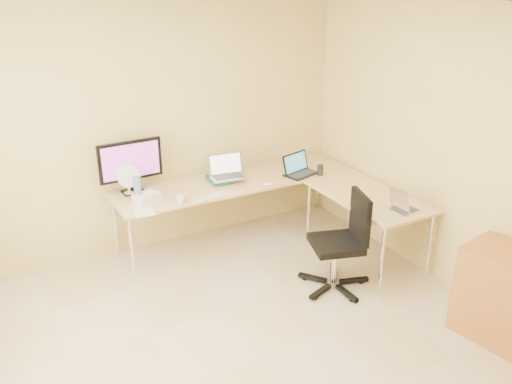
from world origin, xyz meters
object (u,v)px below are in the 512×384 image
desk_main (237,211)px  desk_return (365,228)px  water_bottle (138,189)px  laptop_return (406,200)px  desk_fan (128,181)px  mug (181,200)px  monitor (131,167)px  office_chair (336,240)px  laptop_black (301,165)px  laptop_center (228,167)px  cabinet (499,296)px  keyboard (210,197)px

desk_main → desk_return: size_ratio=2.04×
water_bottle → laptop_return: (2.14, -1.39, -0.03)m
desk_return → desk_fan: bearing=150.9°
mug → laptop_return: laptop_return is taller
monitor → office_chair: monitor is taller
desk_return → water_bottle: size_ratio=5.02×
laptop_black → laptop_return: bearing=-91.1°
office_chair → laptop_center: bearing=127.9°
mug → cabinet: 2.93m
laptop_center → laptop_return: laptop_center is taller
laptop_return → desk_return: bearing=3.3°
monitor → keyboard: size_ratio=1.74×
keyboard → laptop_return: (1.49, -1.15, 0.09)m
keyboard → office_chair: size_ratio=0.39×
monitor → desk_main: bearing=-12.9°
desk_return → water_bottle: (-2.08, 0.94, 0.49)m
monitor → laptop_black: 1.83m
desk_main → keyboard: bearing=-146.5°
desk_main → laptop_center: 0.54m
keyboard → office_chair: office_chair is taller
water_bottle → cabinet: 3.34m
mug → cabinet: (1.88, -2.21, -0.41)m
desk_main → desk_fan: desk_fan is taller
mug → laptop_black: bearing=4.3°
desk_main → monitor: 1.27m
laptop_black → water_bottle: 1.80m
water_bottle → desk_fan: (-0.03, 0.23, 0.02)m
desk_return → office_chair: 0.67m
mug → water_bottle: bearing=145.4°
laptop_center → keyboard: 0.49m
monitor → water_bottle: 0.30m
mug → water_bottle: water_bottle is taller
desk_fan → office_chair: desk_fan is taller
desk_fan → laptop_return: bearing=-23.1°
desk_return → laptop_return: 0.65m
office_chair → desk_main: bearing=123.9°
water_bottle → cabinet: water_bottle is taller
mug → office_chair: office_chair is taller
desk_main → desk_return: bearing=-45.7°
desk_return → laptop_black: 0.98m
keyboard → cabinet: size_ratio=0.45×
laptop_black → office_chair: office_chair is taller
laptop_black → monitor: bearing=151.4°
laptop_black → cabinet: 2.41m
laptop_center → laptop_black: laptop_center is taller
monitor → laptop_center: size_ratio=1.69×
laptop_center → office_chair: (0.48, -1.28, -0.40)m
laptop_black → laptop_return: (0.34, -1.26, -0.02)m
laptop_center → office_chair: size_ratio=0.40×
keyboard → monitor: bearing=130.3°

